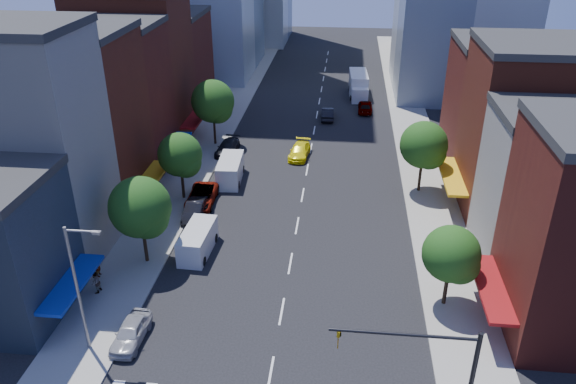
# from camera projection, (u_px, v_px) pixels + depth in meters

# --- Properties ---
(ground) EXTENTS (220.00, 220.00, 0.00)m
(ground) POSITION_uv_depth(u_px,v_px,m) (271.00, 374.00, 34.45)
(ground) COLOR black
(ground) RESTS_ON ground
(sidewalk_left) EXTENTS (5.00, 120.00, 0.15)m
(sidewalk_left) POSITION_uv_depth(u_px,v_px,m) (215.00, 132.00, 70.97)
(sidewalk_left) COLOR gray
(sidewalk_left) RESTS_ON ground
(sidewalk_right) EXTENTS (5.00, 120.00, 0.15)m
(sidewalk_right) POSITION_uv_depth(u_px,v_px,m) (415.00, 139.00, 68.63)
(sidewalk_right) COLOR gray
(sidewalk_right) RESTS_ON ground
(bldg_left_1) EXTENTS (12.00, 8.00, 18.00)m
(bldg_left_1) POSITION_uv_depth(u_px,v_px,m) (18.00, 149.00, 42.92)
(bldg_left_1) COLOR #B3AFA5
(bldg_left_1) RESTS_ON ground
(bldg_left_2) EXTENTS (12.00, 9.00, 16.00)m
(bldg_left_2) POSITION_uv_depth(u_px,v_px,m) (70.00, 123.00, 50.89)
(bldg_left_2) COLOR #582014
(bldg_left_2) RESTS_ON ground
(bldg_left_3) EXTENTS (12.00, 8.00, 15.00)m
(bldg_left_3) POSITION_uv_depth(u_px,v_px,m) (107.00, 100.00, 58.64)
(bldg_left_3) COLOR #531914
(bldg_left_3) RESTS_ON ground
(bldg_left_4) EXTENTS (12.00, 9.00, 17.00)m
(bldg_left_4) POSITION_uv_depth(u_px,v_px,m) (135.00, 69.00, 65.70)
(bldg_left_4) COLOR #582014
(bldg_left_4) RESTS_ON ground
(bldg_left_5) EXTENTS (12.00, 10.00, 13.00)m
(bldg_left_5) POSITION_uv_depth(u_px,v_px,m) (161.00, 65.00, 75.02)
(bldg_left_5) COLOR #531914
(bldg_left_5) RESTS_ON ground
(bldg_right_1) EXTENTS (12.00, 8.00, 12.00)m
(bldg_right_1) POSITION_uv_depth(u_px,v_px,m) (566.00, 193.00, 43.01)
(bldg_right_1) COLOR #B3AFA5
(bldg_right_1) RESTS_ON ground
(bldg_right_2) EXTENTS (12.00, 10.00, 15.00)m
(bldg_right_2) POSITION_uv_depth(u_px,v_px,m) (537.00, 132.00, 50.29)
(bldg_right_2) COLOR #582014
(bldg_right_2) RESTS_ON ground
(bldg_right_3) EXTENTS (12.00, 10.00, 13.00)m
(bldg_right_3) POSITION_uv_depth(u_px,v_px,m) (508.00, 107.00, 59.59)
(bldg_right_3) COLOR #531914
(bldg_right_3) RESTS_ON ground
(streetlight) EXTENTS (2.25, 0.25, 9.00)m
(streetlight) POSITION_uv_depth(u_px,v_px,m) (79.00, 282.00, 34.03)
(streetlight) COLOR slate
(streetlight) RESTS_ON sidewalk_left
(tree_left_near) EXTENTS (4.80, 4.80, 7.30)m
(tree_left_near) POSITION_uv_depth(u_px,v_px,m) (142.00, 210.00, 42.95)
(tree_left_near) COLOR black
(tree_left_near) RESTS_ON sidewalk_left
(tree_left_mid) EXTENTS (4.20, 4.20, 6.65)m
(tree_left_mid) POSITION_uv_depth(u_px,v_px,m) (181.00, 157.00, 52.84)
(tree_left_mid) COLOR black
(tree_left_mid) RESTS_ON sidewalk_left
(tree_left_far) EXTENTS (5.00, 5.00, 7.75)m
(tree_left_far) POSITION_uv_depth(u_px,v_px,m) (214.00, 103.00, 64.91)
(tree_left_far) COLOR black
(tree_left_far) RESTS_ON sidewalk_left
(tree_right_near) EXTENTS (4.00, 4.00, 6.20)m
(tree_right_near) POSITION_uv_depth(u_px,v_px,m) (453.00, 257.00, 38.45)
(tree_right_near) COLOR black
(tree_right_near) RESTS_ON sidewalk_right
(tree_right_far) EXTENTS (4.60, 4.60, 7.20)m
(tree_right_far) POSITION_uv_depth(u_px,v_px,m) (425.00, 147.00, 54.07)
(tree_right_far) COLOR black
(tree_right_far) RESTS_ON sidewalk_right
(parked_car_front) EXTENTS (1.85, 4.34, 1.46)m
(parked_car_front) POSITION_uv_depth(u_px,v_px,m) (131.00, 332.00, 36.75)
(parked_car_front) COLOR #A2A2A6
(parked_car_front) RESTS_ON ground
(parked_car_second) EXTENTS (1.64, 4.50, 1.47)m
(parked_car_second) POSITION_uv_depth(u_px,v_px,m) (195.00, 210.00, 51.40)
(parked_car_second) COLOR black
(parked_car_second) RESTS_ON ground
(parked_car_third) EXTENTS (2.77, 5.65, 1.54)m
(parked_car_third) POSITION_uv_depth(u_px,v_px,m) (202.00, 196.00, 53.73)
(parked_car_third) COLOR #999999
(parked_car_third) RESTS_ON ground
(parked_car_rear) EXTENTS (2.49, 5.15, 1.44)m
(parked_car_rear) POSITION_uv_depth(u_px,v_px,m) (227.00, 148.00, 64.65)
(parked_car_rear) COLOR black
(parked_car_rear) RESTS_ON ground
(cargo_van_near) EXTENTS (2.33, 5.27, 2.20)m
(cargo_van_near) POSITION_uv_depth(u_px,v_px,m) (197.00, 242.00, 45.93)
(cargo_van_near) COLOR silver
(cargo_van_near) RESTS_ON ground
(cargo_van_far) EXTENTS (2.54, 5.71, 2.38)m
(cargo_van_far) POSITION_uv_depth(u_px,v_px,m) (230.00, 171.00, 57.97)
(cargo_van_far) COLOR silver
(cargo_van_far) RESTS_ON ground
(taxi) EXTENTS (2.50, 5.16, 1.45)m
(taxi) POSITION_uv_depth(u_px,v_px,m) (300.00, 151.00, 63.75)
(taxi) COLOR yellow
(taxi) RESTS_ON ground
(traffic_car_oncoming) EXTENTS (1.74, 4.63, 1.51)m
(traffic_car_oncoming) POSITION_uv_depth(u_px,v_px,m) (328.00, 113.00, 75.08)
(traffic_car_oncoming) COLOR black
(traffic_car_oncoming) RESTS_ON ground
(traffic_car_far) EXTENTS (1.97, 4.77, 1.62)m
(traffic_car_far) POSITION_uv_depth(u_px,v_px,m) (365.00, 106.00, 77.62)
(traffic_car_far) COLOR #999999
(traffic_car_far) RESTS_ON ground
(box_truck) EXTENTS (2.95, 8.47, 3.36)m
(box_truck) POSITION_uv_depth(u_px,v_px,m) (358.00, 86.00, 83.75)
(box_truck) COLOR silver
(box_truck) RESTS_ON ground
(pedestrian_near) EXTENTS (0.55, 0.75, 1.90)m
(pedestrian_near) POSITION_uv_depth(u_px,v_px,m) (98.00, 265.00, 42.91)
(pedestrian_near) COLOR #999999
(pedestrian_near) RESTS_ON sidewalk_left
(pedestrian_far) EXTENTS (0.81, 0.95, 1.73)m
(pedestrian_far) POSITION_uv_depth(u_px,v_px,m) (95.00, 283.00, 41.10)
(pedestrian_far) COLOR #999999
(pedestrian_far) RESTS_ON sidewalk_left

